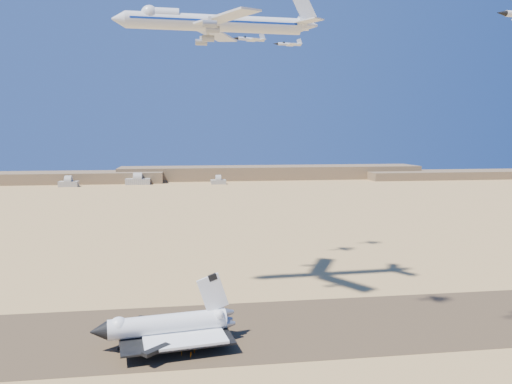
{
  "coord_description": "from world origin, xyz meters",
  "views": [
    {
      "loc": [
        -3.45,
        -151.64,
        61.65
      ],
      "look_at": [
        19.88,
        8.0,
        43.18
      ],
      "focal_mm": 35.0,
      "sensor_mm": 36.0,
      "label": 1
    }
  ],
  "objects": [
    {
      "name": "chase_jet_e",
      "position": [
        27.55,
        77.8,
        104.76
      ],
      "size": [
        15.62,
        8.9,
        3.94
      ],
      "rotation": [
        0.0,
        0.0,
        0.21
      ],
      "color": "silver"
    },
    {
      "name": "shuttle",
      "position": [
        -9.01,
        -8.15,
        5.55
      ],
      "size": [
        42.03,
        29.61,
        20.65
      ],
      "rotation": [
        0.0,
        0.0,
        0.14
      ],
      "color": "white",
      "rests_on": "runway"
    },
    {
      "name": "hangars",
      "position": [
        -64.0,
        478.43,
        4.83
      ],
      "size": [
        200.5,
        29.5,
        30.0
      ],
      "color": "#A39E90",
      "rests_on": "ground"
    },
    {
      "name": "runway",
      "position": [
        0.0,
        0.0,
        0.03
      ],
      "size": [
        600.0,
        50.0,
        0.06
      ],
      "primitive_type": "cube",
      "color": "brown",
      "rests_on": "ground"
    },
    {
      "name": "crew_a",
      "position": [
        -4.81,
        -16.35,
        0.85
      ],
      "size": [
        0.48,
        0.64,
        1.58
      ],
      "primitive_type": "imported",
      "rotation": [
        0.0,
        0.0,
        1.37
      ],
      "color": "#CB620B",
      "rests_on": "runway"
    },
    {
      "name": "carrier_747",
      "position": [
        6.53,
        32.62,
        101.53
      ],
      "size": [
        74.27,
        57.59,
        18.52
      ],
      "rotation": [
        0.0,
        0.0,
        0.05
      ],
      "color": "silver"
    },
    {
      "name": "ridgeline",
      "position": [
        65.32,
        527.31,
        7.63
      ],
      "size": [
        960.0,
        90.0,
        18.0
      ],
      "color": "olive",
      "rests_on": "ground"
    },
    {
      "name": "crew_c",
      "position": [
        -1.16,
        -14.94,
        1.02
      ],
      "size": [
        1.22,
        1.18,
        1.92
      ],
      "primitive_type": "imported",
      "rotation": [
        0.0,
        0.0,
        2.41
      ],
      "color": "#CB620B",
      "rests_on": "runway"
    },
    {
      "name": "crew_b",
      "position": [
        -2.2,
        -17.98,
        0.9
      ],
      "size": [
        0.71,
        0.92,
        1.68
      ],
      "primitive_type": "imported",
      "rotation": [
        0.0,
        0.0,
        1.89
      ],
      "color": "#CB620B",
      "rests_on": "runway"
    },
    {
      "name": "chase_jet_f",
      "position": [
        48.12,
        91.31,
        105.45
      ],
      "size": [
        14.58,
        7.79,
        3.63
      ],
      "rotation": [
        0.0,
        0.0,
        0.04
      ],
      "color": "silver"
    },
    {
      "name": "ground",
      "position": [
        0.0,
        0.0,
        0.0
      ],
      "size": [
        1200.0,
        1200.0,
        0.0
      ],
      "primitive_type": "plane",
      "color": "tan",
      "rests_on": "ground"
    }
  ]
}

